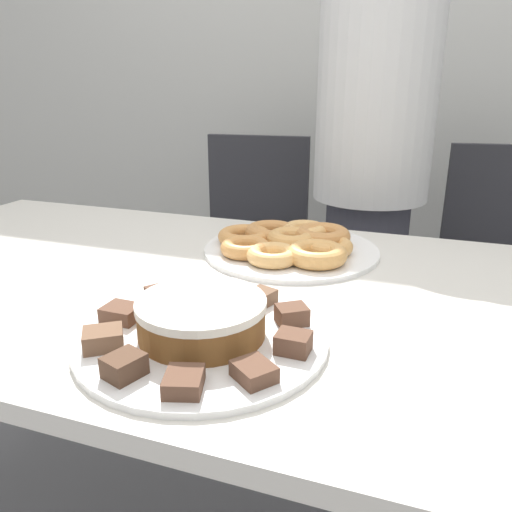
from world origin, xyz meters
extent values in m
cube|color=beige|center=(0.00, 1.52, 1.30)|extent=(8.00, 0.05, 2.60)
cube|color=silver|center=(0.00, 0.00, 0.75)|extent=(1.92, 0.84, 0.03)
cylinder|color=silver|center=(-0.90, 0.36, 0.37)|extent=(0.06, 0.06, 0.73)
cylinder|color=#383842|center=(0.08, 0.72, 0.39)|extent=(0.25, 0.25, 0.78)
cylinder|color=silver|center=(0.08, 0.72, 1.09)|extent=(0.33, 0.33, 0.62)
cylinder|color=black|center=(-0.37, 0.84, 0.01)|extent=(0.44, 0.44, 0.01)
cylinder|color=#262626|center=(-0.37, 0.84, 0.24)|extent=(0.06, 0.06, 0.44)
cube|color=#2D2D33|center=(-0.37, 0.84, 0.48)|extent=(0.48, 0.48, 0.04)
cube|color=#2D2D33|center=(-0.39, 1.04, 0.71)|extent=(0.40, 0.06, 0.42)
cylinder|color=black|center=(0.53, 0.84, 0.01)|extent=(0.44, 0.44, 0.01)
cylinder|color=#262626|center=(0.53, 0.84, 0.24)|extent=(0.06, 0.06, 0.44)
cube|color=#2D2D33|center=(0.53, 0.84, 0.48)|extent=(0.49, 0.49, 0.04)
cube|color=#2D2D33|center=(0.50, 1.04, 0.71)|extent=(0.40, 0.08, 0.42)
cylinder|color=white|center=(-0.04, -0.21, 0.77)|extent=(0.36, 0.36, 0.01)
cylinder|color=white|center=(-0.02, 0.21, 0.77)|extent=(0.38, 0.38, 0.01)
cylinder|color=brown|center=(-0.04, -0.21, 0.79)|extent=(0.18, 0.18, 0.04)
cylinder|color=white|center=(-0.04, -0.21, 0.82)|extent=(0.18, 0.18, 0.01)
cube|color=brown|center=(-0.08, -0.08, 0.78)|extent=(0.06, 0.07, 0.02)
cube|color=brown|center=(-0.14, -0.13, 0.78)|extent=(0.07, 0.07, 0.02)
cube|color=brown|center=(-0.17, -0.21, 0.78)|extent=(0.05, 0.05, 0.02)
cube|color=brown|center=(-0.15, -0.29, 0.78)|extent=(0.07, 0.07, 0.03)
cube|color=#513828|center=(-0.08, -0.34, 0.78)|extent=(0.05, 0.06, 0.03)
cube|color=brown|center=(0.00, -0.34, 0.78)|extent=(0.06, 0.06, 0.02)
cube|color=brown|center=(0.07, -0.30, 0.78)|extent=(0.06, 0.06, 0.02)
cube|color=brown|center=(0.10, -0.22, 0.78)|extent=(0.05, 0.04, 0.03)
cube|color=brown|center=(0.07, -0.14, 0.78)|extent=(0.06, 0.06, 0.03)
cube|color=brown|center=(0.01, -0.09, 0.78)|extent=(0.05, 0.06, 0.02)
torus|color=tan|center=(-0.02, 0.21, 0.79)|extent=(0.11, 0.11, 0.04)
torus|color=#D18E4C|center=(-0.10, 0.13, 0.79)|extent=(0.10, 0.10, 0.03)
torus|color=#E5AD66|center=(-0.03, 0.11, 0.79)|extent=(0.11, 0.11, 0.03)
torus|color=tan|center=(0.05, 0.13, 0.79)|extent=(0.12, 0.12, 0.04)
torus|color=tan|center=(0.06, 0.20, 0.79)|extent=(0.10, 0.10, 0.03)
torus|color=#C68447|center=(0.03, 0.25, 0.79)|extent=(0.12, 0.12, 0.04)
torus|color=#E5AD66|center=(-0.01, 0.28, 0.79)|extent=(0.11, 0.11, 0.04)
torus|color=#C68447|center=(-0.08, 0.25, 0.79)|extent=(0.12, 0.12, 0.03)
torus|color=#D18E4C|center=(-0.13, 0.21, 0.79)|extent=(0.12, 0.12, 0.03)
camera|label=1|loc=(0.24, -0.79, 1.11)|focal=35.00mm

